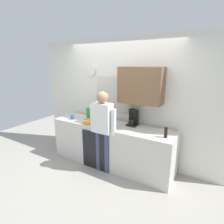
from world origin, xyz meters
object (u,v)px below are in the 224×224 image
bottle_dark_sauce (166,132)px  cup_terracotta_mug (111,119)px  bottle_green_wine (101,112)px  bottle_clear_soda (88,114)px  coffee_maker (133,118)px  mixing_bowl (88,122)px  bottle_amber_beer (112,122)px  person_at_sink (103,126)px  cup_blue_mug (72,117)px  bottle_red_vinegar (109,120)px  bottle_olive_oil (91,113)px

bottle_dark_sauce → cup_terracotta_mug: bottle_dark_sauce is taller
bottle_green_wine → bottle_clear_soda: size_ratio=1.07×
coffee_maker → bottle_green_wine: 0.79m
bottle_green_wine → bottle_clear_soda: bottle_green_wine is taller
cup_terracotta_mug → mixing_bowl: 0.50m
bottle_amber_beer → person_at_sink: (-0.11, -0.15, -0.05)m
cup_terracotta_mug → bottle_green_wine: bearing=172.5°
coffee_maker → cup_blue_mug: 1.35m
mixing_bowl → person_at_sink: person_at_sink is taller
bottle_green_wine → bottle_clear_soda: 0.29m
bottle_red_vinegar → bottle_clear_soda: size_ratio=0.79×
coffee_maker → bottle_clear_soda: bearing=-167.1°
bottle_red_vinegar → bottle_amber_beer: size_ratio=0.96×
bottle_red_vinegar → cup_terracotta_mug: bottle_red_vinegar is taller
bottle_amber_beer → bottle_clear_soda: bearing=169.0°
bottle_red_vinegar → person_at_sink: size_ratio=0.14×
bottle_green_wine → cup_blue_mug: size_ratio=3.00×
bottle_dark_sauce → person_at_sink: (-1.13, -0.21, -0.02)m
bottle_dark_sauce → mixing_bowl: bottle_dark_sauce is taller
person_at_sink → bottle_clear_soda: bearing=139.2°
coffee_maker → bottle_amber_beer: (-0.28, -0.35, -0.03)m
person_at_sink → bottle_red_vinegar: bearing=78.6°
bottle_green_wine → cup_terracotta_mug: bottle_green_wine is taller
cup_terracotta_mug → cup_blue_mug: cup_blue_mug is taller
coffee_maker → bottle_green_wine: size_ratio=1.10×
bottle_dark_sauce → cup_terracotta_mug: 1.26m
cup_blue_mug → person_at_sink: size_ratio=0.06×
bottle_green_wine → bottle_dark_sauce: 1.56m
bottle_amber_beer → person_at_sink: person_at_sink is taller
cup_terracotta_mug → bottle_clear_soda: bearing=-155.4°
cup_blue_mug → person_at_sink: bearing=-10.4°
bottle_olive_oil → bottle_clear_soda: 0.19m
bottle_olive_oil → mixing_bowl: bearing=-63.0°
cup_terracotta_mug → person_at_sink: (0.10, -0.49, 0.02)m
bottle_amber_beer → bottle_olive_oil: bearing=156.9°
bottle_green_wine → coffee_maker: bearing=-2.1°
coffee_maker → mixing_bowl: 0.92m
bottle_red_vinegar → cup_blue_mug: (-0.91, -0.08, -0.06)m
mixing_bowl → bottle_dark_sauce: bearing=3.2°
bottle_amber_beer → bottle_clear_soda: 0.68m
cup_terracotta_mug → cup_blue_mug: size_ratio=0.92×
coffee_maker → bottle_dark_sauce: (0.74, -0.30, -0.06)m
bottle_dark_sauce → cup_blue_mug: bottle_dark_sauce is taller
mixing_bowl → person_at_sink: size_ratio=0.14×
coffee_maker → bottle_red_vinegar: (-0.40, -0.25, -0.04)m
bottle_clear_soda → mixing_bowl: bottle_clear_soda is taller
coffee_maker → cup_terracotta_mug: size_ratio=3.59×
bottle_green_wine → bottle_olive_oil: bearing=-162.4°
bottle_red_vinegar → bottle_dark_sauce: (1.14, -0.04, -0.02)m
bottle_dark_sauce → bottle_red_vinegar: bearing=177.8°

